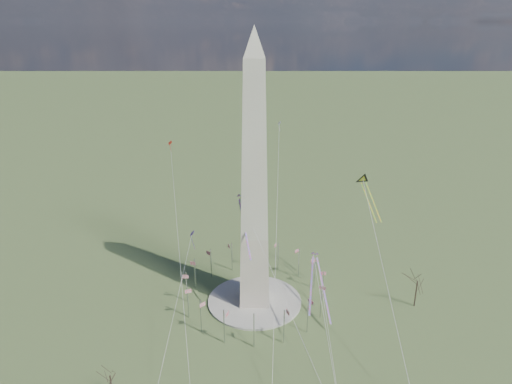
{
  "coord_description": "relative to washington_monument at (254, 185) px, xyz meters",
  "views": [
    {
      "loc": [
        1.28,
        -150.13,
        101.48
      ],
      "look_at": [
        0.55,
        0.0,
        45.31
      ],
      "focal_mm": 32.0,
      "sensor_mm": 36.0,
      "label": 1
    }
  ],
  "objects": [
    {
      "name": "kite_diamond_purple",
      "position": [
        -23.82,
        6.69,
        -22.97
      ],
      "size": [
        1.65,
        2.68,
        8.52
      ],
      "rotation": [
        0.0,
        0.0,
        2.71
      ],
      "color": "navy",
      "rests_on": "ground"
    },
    {
      "name": "ground",
      "position": [
        0.0,
        0.0,
        -47.95
      ],
      "size": [
        2000.0,
        2000.0,
        0.0
      ],
      "primitive_type": "plane",
      "color": "#3F542A",
      "rests_on": "ground"
    },
    {
      "name": "tree_near",
      "position": [
        60.84,
        -2.47,
        -36.27
      ],
      "size": [
        9.36,
        9.36,
        16.38
      ],
      "color": "#433329",
      "rests_on": "ground"
    },
    {
      "name": "washington_monument",
      "position": [
        0.0,
        0.0,
        0.0
      ],
      "size": [
        15.56,
        15.56,
        100.0
      ],
      "color": "beige",
      "rests_on": "plaza"
    },
    {
      "name": "kite_streamer_mid",
      "position": [
        -4.25,
        0.59,
        -12.44
      ],
      "size": [
        6.19,
        23.0,
        15.96
      ],
      "rotation": [
        0.0,
        0.0,
        3.35
      ],
      "color": "#FF2851",
      "rests_on": "ground"
    },
    {
      "name": "kite_delta_black",
      "position": [
        41.85,
        14.84,
        -4.05
      ],
      "size": [
        8.14,
        17.6,
        14.32
      ],
      "rotation": [
        0.0,
        0.0,
        3.37
      ],
      "color": "black",
      "rests_on": "ground"
    },
    {
      "name": "kite_streamer_left",
      "position": [
        19.9,
        -12.98,
        -28.37
      ],
      "size": [
        4.13,
        19.73,
        13.59
      ],
      "rotation": [
        0.0,
        0.0,
        2.99
      ],
      "color": "#FF2851",
      "rests_on": "ground"
    },
    {
      "name": "kite_small_red",
      "position": [
        -35.09,
        33.03,
        6.23
      ],
      "size": [
        1.89,
        1.66,
        4.94
      ],
      "rotation": [
        0.0,
        0.0,
        3.2
      ],
      "color": "red",
      "rests_on": "ground"
    },
    {
      "name": "plaza",
      "position": [
        0.0,
        0.0,
        -47.55
      ],
      "size": [
        36.0,
        36.0,
        0.8
      ],
      "primitive_type": "cylinder",
      "color": "#9E9C91",
      "rests_on": "ground"
    },
    {
      "name": "flagpole_ring",
      "position": [
        -0.0,
        -0.0,
        -40.68
      ],
      "size": [
        54.4,
        54.4,
        13.0
      ],
      "color": "#BBBEC2",
      "rests_on": "ground"
    },
    {
      "name": "tree_far",
      "position": [
        -40.68,
        -47.61,
        -39.98
      ],
      "size": [
        6.39,
        6.39,
        11.19
      ],
      "color": "#433329",
      "rests_on": "ground"
    },
    {
      "name": "kite_small_white",
      "position": [
        10.54,
        47.42,
        11.46
      ],
      "size": [
        1.18,
        1.95,
        4.55
      ],
      "rotation": [
        0.0,
        0.0,
        2.78
      ],
      "color": "white",
      "rests_on": "ground"
    },
    {
      "name": "kite_streamer_right",
      "position": [
        24.8,
        -2.59,
        -35.36
      ],
      "size": [
        4.33,
        23.63,
        16.25
      ],
      "rotation": [
        0.0,
        0.0,
        3.27
      ],
      "color": "#FF2851",
      "rests_on": "ground"
    }
  ]
}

